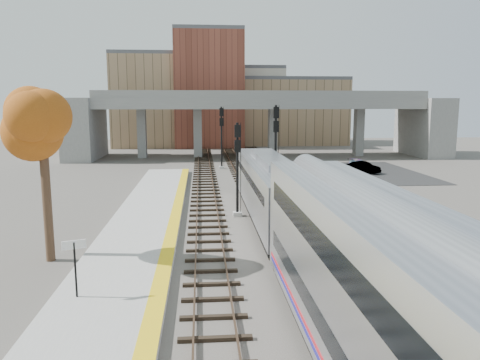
{
  "coord_description": "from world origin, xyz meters",
  "views": [
    {
      "loc": [
        -3.59,
        -23.35,
        7.8
      ],
      "look_at": [
        -0.88,
        8.74,
        2.5
      ],
      "focal_mm": 35.0,
      "sensor_mm": 36.0,
      "label": 1
    }
  ],
  "objects_px": {
    "signal_mast_mid": "(276,148)",
    "tree": "(42,127)",
    "car_c": "(359,164)",
    "locomotive": "(270,187)",
    "car_a": "(350,172)",
    "signal_mast_near": "(237,172)",
    "signal_mast_far": "(222,138)",
    "car_b": "(363,167)"
  },
  "relations": [
    {
      "from": "signal_mast_mid",
      "to": "tree",
      "type": "distance_m",
      "value": 22.72
    },
    {
      "from": "car_a",
      "to": "car_c",
      "type": "relative_size",
      "value": 0.92
    },
    {
      "from": "signal_mast_far",
      "to": "car_c",
      "type": "xyz_separation_m",
      "value": [
        16.24,
        -1.92,
        -3.14
      ]
    },
    {
      "from": "signal_mast_far",
      "to": "car_a",
      "type": "bearing_deg",
      "value": -33.0
    },
    {
      "from": "signal_mast_mid",
      "to": "car_a",
      "type": "xyz_separation_m",
      "value": [
        8.93,
        6.53,
        -3.26
      ]
    },
    {
      "from": "signal_mast_far",
      "to": "car_c",
      "type": "distance_m",
      "value": 16.65
    },
    {
      "from": "tree",
      "to": "car_a",
      "type": "distance_m",
      "value": 33.91
    },
    {
      "from": "car_b",
      "to": "car_c",
      "type": "bearing_deg",
      "value": 42.48
    },
    {
      "from": "signal_mast_near",
      "to": "car_c",
      "type": "bearing_deg",
      "value": 53.76
    },
    {
      "from": "car_a",
      "to": "signal_mast_far",
      "type": "bearing_deg",
      "value": 125.35
    },
    {
      "from": "tree",
      "to": "car_c",
      "type": "xyz_separation_m",
      "value": [
        26.31,
        30.61,
        -6.08
      ]
    },
    {
      "from": "signal_mast_mid",
      "to": "signal_mast_far",
      "type": "relative_size",
      "value": 1.03
    },
    {
      "from": "locomotive",
      "to": "car_c",
      "type": "relative_size",
      "value": 4.97
    },
    {
      "from": "car_c",
      "to": "signal_mast_far",
      "type": "bearing_deg",
      "value": 170.55
    },
    {
      "from": "signal_mast_near",
      "to": "car_a",
      "type": "bearing_deg",
      "value": 50.15
    },
    {
      "from": "locomotive",
      "to": "tree",
      "type": "bearing_deg",
      "value": -149.27
    },
    {
      "from": "signal_mast_near",
      "to": "signal_mast_mid",
      "type": "bearing_deg",
      "value": 65.71
    },
    {
      "from": "locomotive",
      "to": "tree",
      "type": "height_order",
      "value": "tree"
    },
    {
      "from": "signal_mast_mid",
      "to": "tree",
      "type": "xyz_separation_m",
      "value": [
        -14.17,
        -17.54,
        2.77
      ]
    },
    {
      "from": "signal_mast_mid",
      "to": "car_a",
      "type": "bearing_deg",
      "value": 36.16
    },
    {
      "from": "locomotive",
      "to": "car_c",
      "type": "xyz_separation_m",
      "value": [
        14.14,
        23.38,
        -1.68
      ]
    },
    {
      "from": "locomotive",
      "to": "signal_mast_near",
      "type": "height_order",
      "value": "signal_mast_near"
    },
    {
      "from": "car_b",
      "to": "car_c",
      "type": "relative_size",
      "value": 1.01
    },
    {
      "from": "signal_mast_far",
      "to": "car_a",
      "type": "relative_size",
      "value": 2.09
    },
    {
      "from": "tree",
      "to": "car_a",
      "type": "xyz_separation_m",
      "value": [
        23.1,
        24.07,
        -6.03
      ]
    },
    {
      "from": "tree",
      "to": "car_b",
      "type": "distance_m",
      "value": 38.2
    },
    {
      "from": "signal_mast_mid",
      "to": "tree",
      "type": "relative_size",
      "value": 0.85
    },
    {
      "from": "locomotive",
      "to": "signal_mast_near",
      "type": "bearing_deg",
      "value": 149.76
    },
    {
      "from": "signal_mast_far",
      "to": "car_b",
      "type": "bearing_deg",
      "value": -17.63
    },
    {
      "from": "signal_mast_far",
      "to": "car_a",
      "type": "xyz_separation_m",
      "value": [
        13.03,
        -8.46,
        -3.09
      ]
    },
    {
      "from": "tree",
      "to": "signal_mast_mid",
      "type": "bearing_deg",
      "value": 51.07
    },
    {
      "from": "locomotive",
      "to": "signal_mast_near",
      "type": "relative_size",
      "value": 2.93
    },
    {
      "from": "signal_mast_mid",
      "to": "signal_mast_far",
      "type": "distance_m",
      "value": 15.54
    },
    {
      "from": "tree",
      "to": "locomotive",
      "type": "bearing_deg",
      "value": 30.73
    },
    {
      "from": "signal_mast_near",
      "to": "car_c",
      "type": "relative_size",
      "value": 1.7
    },
    {
      "from": "car_b",
      "to": "car_c",
      "type": "distance_m",
      "value": 3.12
    },
    {
      "from": "signal_mast_near",
      "to": "signal_mast_far",
      "type": "xyz_separation_m",
      "value": [
        -0.0,
        24.08,
        0.61
      ]
    },
    {
      "from": "locomotive",
      "to": "car_b",
      "type": "bearing_deg",
      "value": 56.16
    },
    {
      "from": "signal_mast_mid",
      "to": "signal_mast_far",
      "type": "height_order",
      "value": "signal_mast_mid"
    },
    {
      "from": "car_c",
      "to": "tree",
      "type": "bearing_deg",
      "value": -133.37
    },
    {
      "from": "car_a",
      "to": "tree",
      "type": "bearing_deg",
      "value": -155.47
    },
    {
      "from": "car_a",
      "to": "signal_mast_near",
      "type": "bearing_deg",
      "value": -151.5
    }
  ]
}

